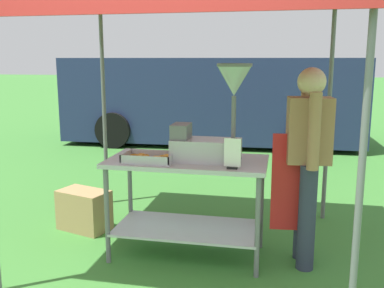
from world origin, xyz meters
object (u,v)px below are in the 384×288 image
stall_canopy (189,2)px  donut_cart (187,186)px  donut_tray (150,159)px  menu_sign (232,156)px  donut_fryer (214,124)px  supply_crate (84,210)px  vendor (307,157)px  van_navy (213,99)px

stall_canopy → donut_cart: stall_canopy is taller
donut_cart → donut_tray: 0.40m
menu_sign → donut_fryer: bearing=128.7°
donut_fryer → supply_crate: (-1.36, 0.38, -0.96)m
donut_fryer → vendor: 0.79m
donut_cart → menu_sign: bearing=-30.5°
donut_fryer → supply_crate: donut_fryer is taller
donut_tray → menu_sign: size_ratio=1.74×
menu_sign → supply_crate: (-1.53, 0.60, -0.75)m
donut_cart → menu_sign: menu_sign is taller
stall_canopy → donut_cart: bearing=-90.0°
donut_cart → menu_sign: 0.57m
vendor → menu_sign: bearing=-153.5°
donut_cart → donut_fryer: donut_fryer is taller
donut_tray → donut_fryer: size_ratio=0.52×
menu_sign → vendor: (0.56, 0.28, -0.05)m
donut_fryer → van_navy: 5.39m
stall_canopy → donut_fryer: bearing=-27.2°
donut_fryer → supply_crate: bearing=164.4°
donut_cart → vendor: 1.01m
vendor → donut_fryer: bearing=-175.2°
vendor → supply_crate: 2.23m
stall_canopy → van_navy: (-0.63, 5.20, -1.24)m
stall_canopy → van_navy: 5.38m
donut_cart → menu_sign: size_ratio=5.64×
donut_tray → vendor: (1.25, 0.18, 0.03)m
menu_sign → supply_crate: bearing=158.7°
donut_tray → supply_crate: size_ratio=0.73×
stall_canopy → donut_tray: size_ratio=6.51×
vendor → van_navy: size_ratio=0.28×
donut_tray → van_navy: size_ratio=0.07×
donut_cart → van_navy: van_navy is taller
supply_crate → menu_sign: bearing=-21.3°
donut_fryer → van_navy: (-0.86, 5.32, -0.28)m
donut_tray → donut_fryer: 0.60m
donut_tray → van_navy: bearing=93.6°
donut_fryer → menu_sign: size_ratio=3.36×
stall_canopy → donut_fryer: stall_canopy is taller
vendor → van_navy: van_navy is taller
donut_tray → supply_crate: (-0.84, 0.50, -0.68)m
stall_canopy → vendor: size_ratio=1.65×
stall_canopy → van_navy: size_ratio=0.46×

